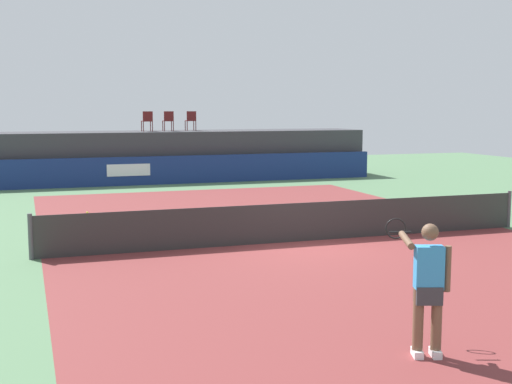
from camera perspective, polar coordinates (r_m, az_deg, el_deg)
The scene contains 12 objects.
ground_plane at distance 19.47m, azimuth 0.19°, elevation -2.53°, with size 48.00×48.00×0.00m, color #4C704C.
court_inner at distance 16.70m, azimuth 3.55°, elevation -4.14°, with size 12.00×22.00×0.00m, color maroon.
sponsor_wall at distance 29.44m, azimuth -6.49°, elevation 1.86°, with size 18.00×0.22×1.20m.
spectator_platform at distance 31.16m, azimuth -7.20°, elevation 3.06°, with size 18.00×2.80×2.20m, color #38383D.
spectator_chair_far_left at distance 30.69m, azimuth -9.09°, elevation 5.95°, with size 0.46×0.46×0.89m.
spectator_chair_left at distance 31.07m, azimuth -7.35°, elevation 5.99°, with size 0.44×0.44×0.89m.
spectator_chair_center at distance 31.50m, azimuth -5.48°, elevation 6.03°, with size 0.44×0.44×0.89m.
tennis_net at distance 16.62m, azimuth 3.56°, elevation -2.54°, with size 12.40×0.02×0.95m, color #2D2D2D.
net_post_near at distance 15.40m, azimuth -18.35°, elevation -3.57°, with size 0.10×0.10×1.00m, color #4C4C51.
net_post_far at distance 19.80m, azimuth 20.40°, elevation -1.35°, with size 0.10×0.10×1.00m, color #4C4C51.
tennis_player at distance 9.20m, azimuth 14.15°, elevation -7.54°, with size 0.55×1.25×1.77m.
tennis_ball at distance 21.60m, azimuth -13.93°, elevation -1.68°, with size 0.07×0.07×0.07m, color #D8EA33.
Camera 1 is at (-6.25, -15.15, 3.24)m, focal length 47.81 mm.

